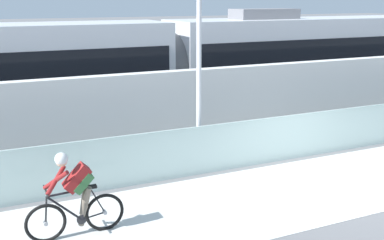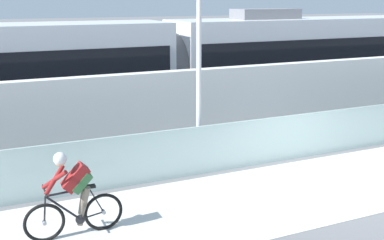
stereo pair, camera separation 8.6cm
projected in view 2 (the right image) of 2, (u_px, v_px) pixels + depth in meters
ground_plane at (334, 184)px, 10.87m from camera, size 200.00×200.00×0.00m
bike_path_deck at (334, 184)px, 10.87m from camera, size 32.00×3.20×0.01m
glass_parapet at (288, 138)px, 12.35m from camera, size 32.00×0.05×1.21m
concrete_barrier_wall at (253, 104)px, 13.80m from camera, size 32.00×0.36×2.30m
tram_rail_near at (214, 122)px, 16.28m from camera, size 32.00×0.08×0.01m
tram_rail_far at (197, 113)px, 17.55m from camera, size 32.00×0.08×0.01m
tram at (169, 68)px, 15.89m from camera, size 22.56×2.54×3.81m
cyclist_on_bike at (74, 195)px, 8.32m from camera, size 1.77×0.58×1.61m
lamp_post_antenna at (199, 37)px, 10.96m from camera, size 0.28×0.28×5.20m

